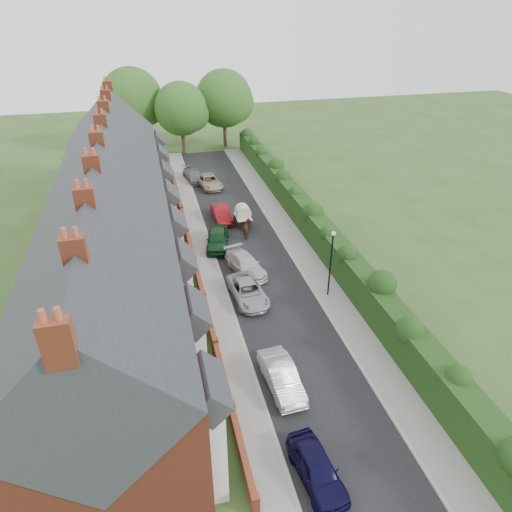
{
  "coord_description": "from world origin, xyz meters",
  "views": [
    {
      "loc": [
        -7.97,
        -20.82,
        18.77
      ],
      "look_at": [
        -1.12,
        7.06,
        2.2
      ],
      "focal_mm": 32.0,
      "sensor_mm": 36.0,
      "label": 1
    }
  ],
  "objects_px": {
    "car_navy": "(317,468)",
    "car_red": "(221,214)",
    "car_silver_b": "(248,291)",
    "car_green": "(218,239)",
    "lamppost": "(331,256)",
    "car_silver_a": "(281,377)",
    "horse_cart": "(243,215)",
    "horse": "(248,229)",
    "car_beige": "(209,181)",
    "car_grey": "(194,175)",
    "car_white": "(245,265)"
  },
  "relations": [
    {
      "from": "car_silver_b",
      "to": "horse_cart",
      "type": "relative_size",
      "value": 1.5
    },
    {
      "from": "horse",
      "to": "horse_cart",
      "type": "distance_m",
      "value": 1.97
    },
    {
      "from": "car_green",
      "to": "car_white",
      "type": "bearing_deg",
      "value": -61.24
    },
    {
      "from": "car_silver_a",
      "to": "horse_cart",
      "type": "xyz_separation_m",
      "value": [
        2.18,
        19.68,
        0.58
      ]
    },
    {
      "from": "horse",
      "to": "lamppost",
      "type": "bearing_deg",
      "value": 117.08
    },
    {
      "from": "car_red",
      "to": "lamppost",
      "type": "bearing_deg",
      "value": -71.75
    },
    {
      "from": "car_beige",
      "to": "horse_cart",
      "type": "relative_size",
      "value": 1.52
    },
    {
      "from": "lamppost",
      "to": "car_grey",
      "type": "relative_size",
      "value": 1.18
    },
    {
      "from": "car_red",
      "to": "car_beige",
      "type": "bearing_deg",
      "value": 86.91
    },
    {
      "from": "car_silver_b",
      "to": "horse",
      "type": "xyz_separation_m",
      "value": [
        2.11,
        9.28,
        0.09
      ]
    },
    {
      "from": "car_green",
      "to": "car_red",
      "type": "xyz_separation_m",
      "value": [
        1.21,
        5.12,
        -0.08
      ]
    },
    {
      "from": "car_navy",
      "to": "car_silver_a",
      "type": "xyz_separation_m",
      "value": [
        0.06,
        5.65,
        0.03
      ]
    },
    {
      "from": "lamppost",
      "to": "car_silver_a",
      "type": "relative_size",
      "value": 1.2
    },
    {
      "from": "car_grey",
      "to": "horse",
      "type": "xyz_separation_m",
      "value": [
        2.89,
        -15.12,
        0.1
      ]
    },
    {
      "from": "car_navy",
      "to": "horse_cart",
      "type": "distance_m",
      "value": 25.43
    },
    {
      "from": "car_silver_b",
      "to": "car_red",
      "type": "bearing_deg",
      "value": 83.64
    },
    {
      "from": "car_white",
      "to": "horse",
      "type": "xyz_separation_m",
      "value": [
        1.49,
        5.75,
        0.06
      ]
    },
    {
      "from": "horse_cart",
      "to": "horse",
      "type": "bearing_deg",
      "value": -90.0
    },
    {
      "from": "lamppost",
      "to": "car_navy",
      "type": "distance_m",
      "value": 14.6
    },
    {
      "from": "car_silver_b",
      "to": "car_green",
      "type": "bearing_deg",
      "value": 91.0
    },
    {
      "from": "car_silver_a",
      "to": "horse",
      "type": "distance_m",
      "value": 17.92
    },
    {
      "from": "car_beige",
      "to": "horse",
      "type": "bearing_deg",
      "value": -91.92
    },
    {
      "from": "car_green",
      "to": "car_red",
      "type": "distance_m",
      "value": 5.26
    },
    {
      "from": "car_white",
      "to": "car_red",
      "type": "bearing_deg",
      "value": 77.25
    },
    {
      "from": "car_beige",
      "to": "horse_cart",
      "type": "distance_m",
      "value": 10.97
    },
    {
      "from": "car_grey",
      "to": "horse_cart",
      "type": "height_order",
      "value": "horse_cart"
    },
    {
      "from": "car_silver_a",
      "to": "car_red",
      "type": "bearing_deg",
      "value": 84.91
    },
    {
      "from": "car_silver_a",
      "to": "car_green",
      "type": "xyz_separation_m",
      "value": [
        -0.71,
        16.59,
        0.06
      ]
    },
    {
      "from": "car_red",
      "to": "car_green",
      "type": "bearing_deg",
      "value": -105.1
    },
    {
      "from": "car_green",
      "to": "horse_cart",
      "type": "distance_m",
      "value": 4.26
    },
    {
      "from": "car_beige",
      "to": "car_grey",
      "type": "height_order",
      "value": "car_beige"
    },
    {
      "from": "car_silver_b",
      "to": "car_green",
      "type": "relative_size",
      "value": 1.03
    },
    {
      "from": "horse",
      "to": "car_silver_a",
      "type": "bearing_deg",
      "value": 91.22
    },
    {
      "from": "car_red",
      "to": "car_grey",
      "type": "relative_size",
      "value": 0.95
    },
    {
      "from": "car_navy",
      "to": "car_silver_b",
      "type": "bearing_deg",
      "value": 83.23
    },
    {
      "from": "car_beige",
      "to": "horse",
      "type": "relative_size",
      "value": 2.71
    },
    {
      "from": "car_white",
      "to": "car_grey",
      "type": "relative_size",
      "value": 1.07
    },
    {
      "from": "lamppost",
      "to": "car_navy",
      "type": "bearing_deg",
      "value": -113.61
    },
    {
      "from": "car_silver_b",
      "to": "horse",
      "type": "height_order",
      "value": "horse"
    },
    {
      "from": "car_silver_a",
      "to": "car_grey",
      "type": "xyz_separation_m",
      "value": [
        -0.71,
        32.91,
        -0.07
      ]
    },
    {
      "from": "car_navy",
      "to": "car_beige",
      "type": "xyz_separation_m",
      "value": [
        0.75,
        36.18,
        -0.02
      ]
    },
    {
      "from": "car_red",
      "to": "horse",
      "type": "relative_size",
      "value": 2.38
    },
    {
      "from": "car_silver_b",
      "to": "horse_cart",
      "type": "xyz_separation_m",
      "value": [
        2.11,
        11.17,
        0.63
      ]
    },
    {
      "from": "car_grey",
      "to": "horse_cart",
      "type": "relative_size",
      "value": 1.41
    },
    {
      "from": "car_navy",
      "to": "car_silver_b",
      "type": "height_order",
      "value": "car_navy"
    },
    {
      "from": "car_white",
      "to": "car_grey",
      "type": "distance_m",
      "value": 20.92
    },
    {
      "from": "car_grey",
      "to": "car_silver_a",
      "type": "bearing_deg",
      "value": -98.51
    },
    {
      "from": "car_silver_a",
      "to": "car_grey",
      "type": "height_order",
      "value": "car_silver_a"
    },
    {
      "from": "car_navy",
      "to": "car_red",
      "type": "bearing_deg",
      "value": 82.58
    },
    {
      "from": "car_silver_b",
      "to": "car_grey",
      "type": "bearing_deg",
      "value": 87.33
    }
  ]
}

